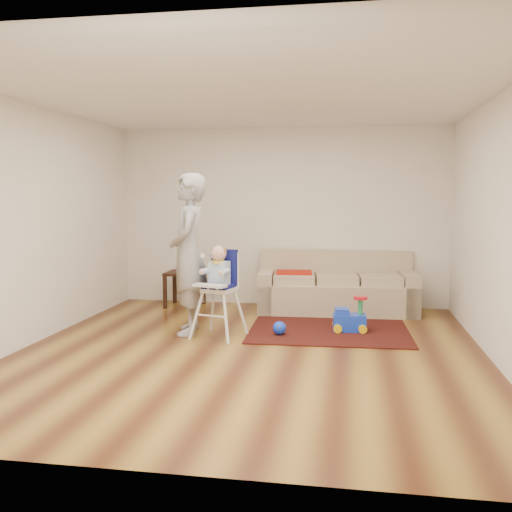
% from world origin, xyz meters
% --- Properties ---
extents(ground, '(5.50, 5.50, 0.00)m').
position_xyz_m(ground, '(0.00, 0.00, 0.00)').
color(ground, '#4A2410').
rests_on(ground, ground).
extents(room_envelope, '(5.04, 5.52, 2.72)m').
position_xyz_m(room_envelope, '(0.00, 0.53, 1.88)').
color(room_envelope, silver).
rests_on(room_envelope, ground).
extents(sofa, '(2.31, 1.10, 0.86)m').
position_xyz_m(sofa, '(0.86, 2.30, 0.43)').
color(sofa, tan).
rests_on(sofa, ground).
extents(side_table, '(0.53, 0.53, 0.53)m').
position_xyz_m(side_table, '(-1.43, 2.34, 0.27)').
color(side_table, black).
rests_on(side_table, ground).
extents(area_rug, '(2.01, 1.54, 0.02)m').
position_xyz_m(area_rug, '(0.81, 1.06, 0.01)').
color(area_rug, black).
rests_on(area_rug, ground).
extents(ride_on_toy, '(0.42, 0.31, 0.43)m').
position_xyz_m(ride_on_toy, '(1.05, 1.09, 0.23)').
color(ride_on_toy, blue).
rests_on(ride_on_toy, area_rug).
extents(toy_ball, '(0.16, 0.16, 0.16)m').
position_xyz_m(toy_ball, '(0.23, 0.75, 0.10)').
color(toy_ball, blue).
rests_on(toy_ball, area_rug).
extents(high_chair, '(0.63, 0.63, 1.10)m').
position_xyz_m(high_chair, '(-0.48, 0.58, 0.53)').
color(high_chair, white).
rests_on(high_chair, ground).
extents(adult, '(0.62, 0.80, 1.95)m').
position_xyz_m(adult, '(-0.88, 0.71, 0.97)').
color(adult, '#949496').
rests_on(adult, ground).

